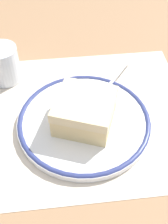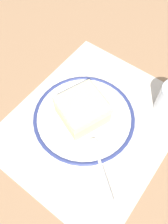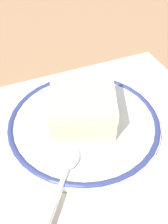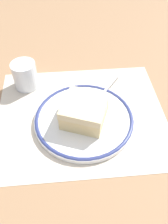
{
  "view_description": "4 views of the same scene",
  "coord_description": "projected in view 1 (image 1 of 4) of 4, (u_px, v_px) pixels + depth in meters",
  "views": [
    {
      "loc": [
        0.03,
        0.36,
        0.41
      ],
      "look_at": [
        -0.01,
        0.02,
        0.03
      ],
      "focal_mm": 49.25,
      "sensor_mm": 36.0,
      "label": 1
    },
    {
      "loc": [
        -0.21,
        -0.13,
        0.47
      ],
      "look_at": [
        -0.01,
        0.02,
        0.03
      ],
      "focal_mm": 37.68,
      "sensor_mm": 36.0,
      "label": 2
    },
    {
      "loc": [
        -0.12,
        -0.26,
        0.32
      ],
      "look_at": [
        -0.01,
        0.02,
        0.03
      ],
      "focal_mm": 45.76,
      "sensor_mm": 36.0,
      "label": 3
    },
    {
      "loc": [
        0.03,
        0.38,
        0.43
      ],
      "look_at": [
        -0.01,
        0.02,
        0.03
      ],
      "focal_mm": 38.19,
      "sensor_mm": 36.0,
      "label": 4
    }
  ],
  "objects": [
    {
      "name": "cake_slice",
      "position": [
        85.0,
        111.0,
        0.5
      ],
      "size": [
        0.12,
        0.12,
        0.05
      ],
      "color": "beige",
      "rests_on": "plate"
    },
    {
      "name": "ground_plane",
      "position": [
        80.0,
        116.0,
        0.55
      ],
      "size": [
        2.4,
        2.4,
        0.0
      ],
      "primitive_type": "plane",
      "color": "#9E7551"
    },
    {
      "name": "placemat",
      "position": [
        80.0,
        116.0,
        0.55
      ],
      "size": [
        0.4,
        0.34,
        0.0
      ],
      "primitive_type": "cube",
      "color": "beige",
      "rests_on": "ground_plane"
    },
    {
      "name": "cup",
      "position": [
        4.0,
        66.0,
        0.59
      ],
      "size": [
        0.06,
        0.06,
        0.07
      ],
      "color": "silver",
      "rests_on": "placemat"
    },
    {
      "name": "spoon",
      "position": [
        110.0,
        84.0,
        0.58
      ],
      "size": [
        0.09,
        0.12,
        0.01
      ],
      "color": "silver",
      "rests_on": "plate"
    },
    {
      "name": "plate",
      "position": [
        84.0,
        121.0,
        0.53
      ],
      "size": [
        0.23,
        0.23,
        0.01
      ],
      "color": "white",
      "rests_on": "placemat"
    }
  ]
}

